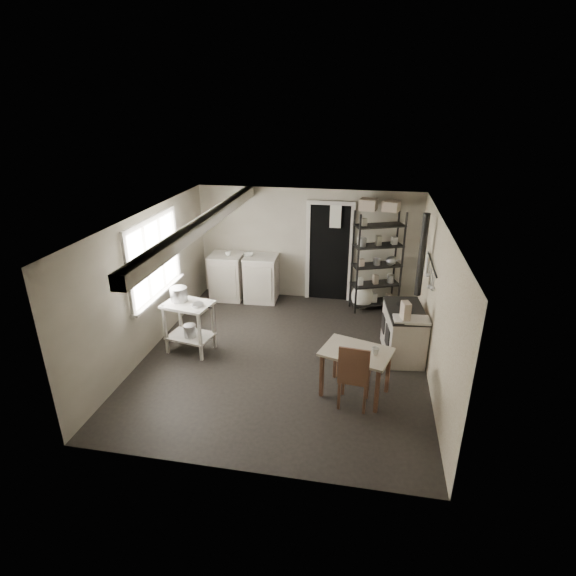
% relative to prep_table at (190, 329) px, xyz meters
% --- Properties ---
extents(floor, '(5.00, 5.00, 0.00)m').
position_rel_prep_table_xyz_m(floor, '(1.58, 0.07, -0.40)').
color(floor, black).
rests_on(floor, ground).
extents(ceiling, '(5.00, 5.00, 0.00)m').
position_rel_prep_table_xyz_m(ceiling, '(1.58, 0.07, 1.90)').
color(ceiling, silver).
rests_on(ceiling, wall_back).
extents(wall_back, '(4.50, 0.02, 2.30)m').
position_rel_prep_table_xyz_m(wall_back, '(1.58, 2.57, 0.75)').
color(wall_back, '#A6A08E').
rests_on(wall_back, ground).
extents(wall_front, '(4.50, 0.02, 2.30)m').
position_rel_prep_table_xyz_m(wall_front, '(1.58, -2.43, 0.75)').
color(wall_front, '#A6A08E').
rests_on(wall_front, ground).
extents(wall_left, '(0.02, 5.00, 2.30)m').
position_rel_prep_table_xyz_m(wall_left, '(-0.67, 0.07, 0.75)').
color(wall_left, '#A6A08E').
rests_on(wall_left, ground).
extents(wall_right, '(0.02, 5.00, 2.30)m').
position_rel_prep_table_xyz_m(wall_right, '(3.83, 0.07, 0.75)').
color(wall_right, '#A6A08E').
rests_on(wall_right, ground).
extents(window, '(0.12, 1.76, 1.28)m').
position_rel_prep_table_xyz_m(window, '(-0.64, 0.27, 1.10)').
color(window, beige).
rests_on(window, wall_left).
extents(doorway, '(0.96, 0.10, 2.08)m').
position_rel_prep_table_xyz_m(doorway, '(2.03, 2.54, 0.60)').
color(doorway, beige).
rests_on(doorway, ground).
extents(ceiling_beam, '(0.18, 5.00, 0.18)m').
position_rel_prep_table_xyz_m(ceiling_beam, '(0.38, 0.07, 1.80)').
color(ceiling_beam, beige).
rests_on(ceiling_beam, ceiling).
extents(wallpaper_panel, '(0.01, 5.00, 2.30)m').
position_rel_prep_table_xyz_m(wallpaper_panel, '(3.82, 0.07, 0.75)').
color(wallpaper_panel, beige).
rests_on(wallpaper_panel, wall_right).
extents(utensil_rail, '(0.06, 1.20, 0.44)m').
position_rel_prep_table_xyz_m(utensil_rail, '(3.77, 0.67, 1.15)').
color(utensil_rail, '#A6A7A9').
rests_on(utensil_rail, wall_right).
extents(prep_table, '(0.84, 0.66, 0.86)m').
position_rel_prep_table_xyz_m(prep_table, '(0.00, 0.00, 0.00)').
color(prep_table, beige).
rests_on(prep_table, ground).
extents(stockpot, '(0.33, 0.33, 0.30)m').
position_rel_prep_table_xyz_m(stockpot, '(-0.17, 0.08, 0.54)').
color(stockpot, '#A6A7A9').
rests_on(stockpot, prep_table).
extents(saucepan, '(0.24, 0.24, 0.11)m').
position_rel_prep_table_xyz_m(saucepan, '(0.20, -0.06, 0.45)').
color(saucepan, '#A6A7A9').
rests_on(saucepan, prep_table).
extents(bucket, '(0.24, 0.24, 0.22)m').
position_rel_prep_table_xyz_m(bucket, '(0.02, -0.05, -0.02)').
color(bucket, '#A6A7A9').
rests_on(bucket, prep_table).
extents(base_cabinets, '(1.48, 0.68, 0.96)m').
position_rel_prep_table_xyz_m(base_cabinets, '(0.30, 2.23, 0.06)').
color(base_cabinets, beige).
rests_on(base_cabinets, ground).
extents(mixing_bowl, '(0.34, 0.34, 0.07)m').
position_rel_prep_table_xyz_m(mixing_bowl, '(0.41, 2.21, 0.55)').
color(mixing_bowl, silver).
rests_on(mixing_bowl, base_cabinets).
extents(counter_cup, '(0.14, 0.14, 0.09)m').
position_rel_prep_table_xyz_m(counter_cup, '(0.01, 2.17, 0.56)').
color(counter_cup, silver).
rests_on(counter_cup, base_cabinets).
extents(shelf_rack, '(1.01, 0.69, 1.98)m').
position_rel_prep_table_xyz_m(shelf_rack, '(2.99, 2.24, 0.55)').
color(shelf_rack, black).
rests_on(shelf_rack, ground).
extents(shelf_jar, '(0.10, 0.10, 0.20)m').
position_rel_prep_table_xyz_m(shelf_jar, '(2.63, 2.23, 0.97)').
color(shelf_jar, silver).
rests_on(shelf_jar, shelf_rack).
extents(storage_box_a, '(0.35, 0.33, 0.21)m').
position_rel_prep_table_xyz_m(storage_box_a, '(2.75, 2.30, 1.61)').
color(storage_box_a, beige).
rests_on(storage_box_a, shelf_rack).
extents(storage_box_b, '(0.36, 0.34, 0.18)m').
position_rel_prep_table_xyz_m(storage_box_b, '(3.17, 2.29, 1.59)').
color(storage_box_b, beige).
rests_on(storage_box_b, shelf_rack).
extents(stove, '(0.70, 1.10, 0.81)m').
position_rel_prep_table_xyz_m(stove, '(3.46, 0.51, 0.04)').
color(stove, beige).
rests_on(stove, ground).
extents(stovepipe, '(0.15, 0.15, 1.50)m').
position_rel_prep_table_xyz_m(stovepipe, '(3.65, 0.93, 1.19)').
color(stovepipe, black).
rests_on(stovepipe, stove).
extents(side_ledge, '(0.57, 0.33, 0.84)m').
position_rel_prep_table_xyz_m(side_ledge, '(3.52, 0.14, 0.03)').
color(side_ledge, beige).
rests_on(side_ledge, ground).
extents(oats_box, '(0.15, 0.20, 0.27)m').
position_rel_prep_table_xyz_m(oats_box, '(3.41, 0.11, 0.61)').
color(oats_box, beige).
rests_on(oats_box, side_ledge).
extents(work_table, '(1.07, 0.89, 0.70)m').
position_rel_prep_table_xyz_m(work_table, '(2.74, -0.73, -0.02)').
color(work_table, beige).
rests_on(work_table, ground).
extents(table_cup, '(0.13, 0.13, 0.10)m').
position_rel_prep_table_xyz_m(table_cup, '(2.99, -0.77, 0.41)').
color(table_cup, silver).
rests_on(table_cup, work_table).
extents(chair, '(0.44, 0.46, 0.98)m').
position_rel_prep_table_xyz_m(chair, '(2.74, -0.96, 0.08)').
color(chair, '#523123').
rests_on(chair, ground).
extents(flour_sack, '(0.55, 0.51, 0.52)m').
position_rel_prep_table_xyz_m(flour_sack, '(2.75, 2.18, -0.16)').
color(flour_sack, white).
rests_on(flour_sack, ground).
extents(floor_crock, '(0.15, 0.15, 0.17)m').
position_rel_prep_table_xyz_m(floor_crock, '(2.98, 0.09, -0.33)').
color(floor_crock, silver).
rests_on(floor_crock, ground).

